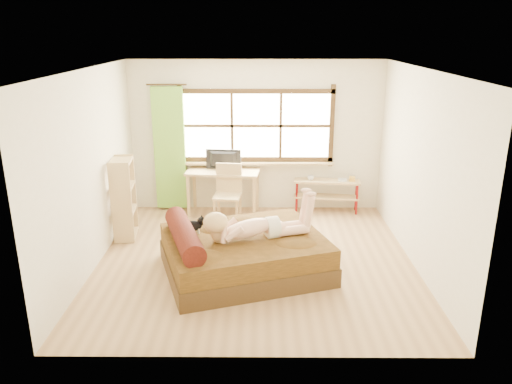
{
  "coord_description": "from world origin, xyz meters",
  "views": [
    {
      "loc": [
        0.05,
        -6.56,
        3.19
      ],
      "look_at": [
        0.01,
        0.2,
        0.97
      ],
      "focal_mm": 35.0,
      "sensor_mm": 36.0,
      "label": 1
    }
  ],
  "objects_px": {
    "woman": "(256,216)",
    "pipe_shelf": "(327,188)",
    "bed": "(241,253)",
    "kitten": "(192,225)",
    "bookshelf": "(124,198)",
    "chair": "(228,190)",
    "desk": "(223,176)"
  },
  "relations": [
    {
      "from": "bed",
      "to": "desk",
      "type": "height_order",
      "value": "desk"
    },
    {
      "from": "chair",
      "to": "bookshelf",
      "type": "bearing_deg",
      "value": -148.73
    },
    {
      "from": "kitten",
      "to": "bookshelf",
      "type": "xyz_separation_m",
      "value": [
        -1.22,
        1.09,
        0.01
      ]
    },
    {
      "from": "kitten",
      "to": "desk",
      "type": "height_order",
      "value": "desk"
    },
    {
      "from": "pipe_shelf",
      "to": "bookshelf",
      "type": "xyz_separation_m",
      "value": [
        -3.37,
        -1.22,
        0.22
      ]
    },
    {
      "from": "kitten",
      "to": "bookshelf",
      "type": "relative_size",
      "value": 0.24
    },
    {
      "from": "chair",
      "to": "bookshelf",
      "type": "relative_size",
      "value": 0.78
    },
    {
      "from": "desk",
      "to": "pipe_shelf",
      "type": "distance_m",
      "value": 1.91
    },
    {
      "from": "kitten",
      "to": "woman",
      "type": "bearing_deg",
      "value": -27.98
    },
    {
      "from": "kitten",
      "to": "chair",
      "type": "height_order",
      "value": "chair"
    },
    {
      "from": "woman",
      "to": "bed",
      "type": "bearing_deg",
      "value": 152.21
    },
    {
      "from": "bed",
      "to": "desk",
      "type": "relative_size",
      "value": 1.88
    },
    {
      "from": "desk",
      "to": "kitten",
      "type": "bearing_deg",
      "value": -90.73
    },
    {
      "from": "kitten",
      "to": "chair",
      "type": "bearing_deg",
      "value": 60.09
    },
    {
      "from": "chair",
      "to": "bed",
      "type": "bearing_deg",
      "value": -75.26
    },
    {
      "from": "bookshelf",
      "to": "woman",
      "type": "bearing_deg",
      "value": -37.08
    },
    {
      "from": "kitten",
      "to": "desk",
      "type": "xyz_separation_m",
      "value": [
        0.27,
        2.2,
        0.04
      ]
    },
    {
      "from": "bed",
      "to": "kitten",
      "type": "height_order",
      "value": "bed"
    },
    {
      "from": "bed",
      "to": "bookshelf",
      "type": "height_order",
      "value": "bookshelf"
    },
    {
      "from": "bed",
      "to": "woman",
      "type": "xyz_separation_m",
      "value": [
        0.2,
        -0.03,
        0.55
      ]
    },
    {
      "from": "bed",
      "to": "chair",
      "type": "height_order",
      "value": "chair"
    },
    {
      "from": "woman",
      "to": "kitten",
      "type": "distance_m",
      "value": 0.9
    },
    {
      "from": "bed",
      "to": "desk",
      "type": "bearing_deg",
      "value": 81.62
    },
    {
      "from": "bed",
      "to": "pipe_shelf",
      "type": "relative_size",
      "value": 2.09
    },
    {
      "from": "kitten",
      "to": "bookshelf",
      "type": "distance_m",
      "value": 1.64
    },
    {
      "from": "desk",
      "to": "woman",
      "type": "bearing_deg",
      "value": -69.36
    },
    {
      "from": "desk",
      "to": "pipe_shelf",
      "type": "height_order",
      "value": "desk"
    },
    {
      "from": "chair",
      "to": "woman",
      "type": "bearing_deg",
      "value": -69.86
    },
    {
      "from": "kitten",
      "to": "pipe_shelf",
      "type": "distance_m",
      "value": 3.17
    },
    {
      "from": "chair",
      "to": "bookshelf",
      "type": "xyz_separation_m",
      "value": [
        -1.6,
        -0.74,
        0.1
      ]
    },
    {
      "from": "woman",
      "to": "desk",
      "type": "bearing_deg",
      "value": 86.14
    },
    {
      "from": "woman",
      "to": "pipe_shelf",
      "type": "height_order",
      "value": "woman"
    }
  ]
}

